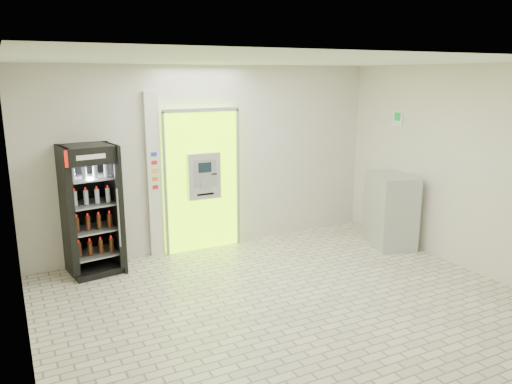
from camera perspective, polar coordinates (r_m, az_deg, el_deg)
ground at (r=6.58m, az=3.50°, el=-12.40°), size 6.00×6.00×0.00m
room_shell at (r=6.01m, az=3.74°, el=3.62°), size 6.00×6.00×6.00m
atm_assembly at (r=8.19m, az=-6.23°, el=1.41°), size 1.30×0.24×2.33m
pillar at (r=7.96m, az=-11.59°, el=1.82°), size 0.22×0.11×2.60m
beverage_cooler at (r=7.60m, az=-18.27°, el=-2.21°), size 0.80×0.75×1.89m
steel_cabinet at (r=8.73m, az=15.11°, el=-2.01°), size 0.88×1.06×1.23m
exit_sign at (r=8.89m, az=15.90°, el=8.11°), size 0.02×0.22×0.26m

